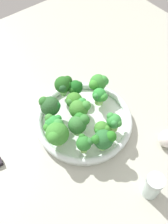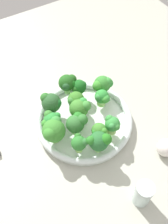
{
  "view_description": "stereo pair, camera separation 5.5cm",
  "coord_description": "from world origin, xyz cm",
  "px_view_note": "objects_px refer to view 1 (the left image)",
  "views": [
    {
      "loc": [
        -28.75,
        -35.41,
        68.13
      ],
      "look_at": [
        -0.78,
        -0.1,
        6.53
      ],
      "focal_mm": 42.27,
      "sensor_mm": 36.0,
      "label": 1
    },
    {
      "loc": [
        -24.22,
        -38.56,
        68.13
      ],
      "look_at": [
        -0.78,
        -0.1,
        6.53
      ],
      "focal_mm": 42.27,
      "sensor_mm": 36.0,
      "label": 2
    }
  ],
  "objects_px": {
    "broccoli_floret_11": "(104,139)",
    "broccoli_floret_12": "(57,134)",
    "bowl": "(84,121)",
    "broccoli_floret_0": "(100,96)",
    "broccoli_floret_7": "(74,101)",
    "broccoli_floret_10": "(64,85)",
    "broccoli_floret_9": "(80,109)",
    "broccoli_floret_6": "(99,83)",
    "broccoli_floret_1": "(79,123)",
    "broccoli_floret_3": "(76,88)",
    "pepper_shaker": "(153,186)",
    "garlic_bulb": "(167,139)",
    "broccoli_floret_13": "(102,130)",
    "broccoli_floret_8": "(114,122)",
    "broccoli_floret_5": "(84,143)",
    "broccoli_floret_2": "(53,124)",
    "broccoli_floret_4": "(50,106)"
  },
  "relations": [
    {
      "from": "broccoli_floret_11",
      "to": "broccoli_floret_12",
      "type": "bearing_deg",
      "value": 134.65
    },
    {
      "from": "bowl",
      "to": "broccoli_floret_0",
      "type": "height_order",
      "value": "broccoli_floret_0"
    },
    {
      "from": "broccoli_floret_7",
      "to": "broccoli_floret_10",
      "type": "distance_m",
      "value": 0.07
    },
    {
      "from": "bowl",
      "to": "broccoli_floret_9",
      "type": "height_order",
      "value": "broccoli_floret_9"
    },
    {
      "from": "broccoli_floret_6",
      "to": "broccoli_floret_9",
      "type": "relative_size",
      "value": 0.99
    },
    {
      "from": "broccoli_floret_12",
      "to": "broccoli_floret_1",
      "type": "bearing_deg",
      "value": -4.27
    },
    {
      "from": "broccoli_floret_3",
      "to": "pepper_shaker",
      "type": "bearing_deg",
      "value": -95.28
    },
    {
      "from": "broccoli_floret_10",
      "to": "garlic_bulb",
      "type": "xyz_separation_m",
      "value": [
        0.14,
        -0.31,
        -0.05
      ]
    },
    {
      "from": "broccoli_floret_10",
      "to": "broccoli_floret_1",
      "type": "bearing_deg",
      "value": -109.49
    },
    {
      "from": "broccoli_floret_0",
      "to": "broccoli_floret_13",
      "type": "distance_m",
      "value": 0.12
    },
    {
      "from": "broccoli_floret_0",
      "to": "broccoli_floret_8",
      "type": "relative_size",
      "value": 0.97
    },
    {
      "from": "broccoli_floret_11",
      "to": "broccoli_floret_13",
      "type": "relative_size",
      "value": 1.38
    },
    {
      "from": "broccoli_floret_6",
      "to": "pepper_shaker",
      "type": "height_order",
      "value": "broccoli_floret_6"
    },
    {
      "from": "broccoli_floret_0",
      "to": "garlic_bulb",
      "type": "bearing_deg",
      "value": -70.93
    },
    {
      "from": "broccoli_floret_1",
      "to": "pepper_shaker",
      "type": "bearing_deg",
      "value": -80.09
    },
    {
      "from": "broccoli_floret_11",
      "to": "broccoli_floret_13",
      "type": "bearing_deg",
      "value": 58.08
    },
    {
      "from": "broccoli_floret_0",
      "to": "broccoli_floret_11",
      "type": "height_order",
      "value": "broccoli_floret_11"
    },
    {
      "from": "broccoli_floret_3",
      "to": "broccoli_floret_10",
      "type": "distance_m",
      "value": 0.04
    },
    {
      "from": "broccoli_floret_5",
      "to": "broccoli_floret_8",
      "type": "height_order",
      "value": "same"
    },
    {
      "from": "broccoli_floret_2",
      "to": "broccoli_floret_13",
      "type": "relative_size",
      "value": 1.16
    },
    {
      "from": "broccoli_floret_5",
      "to": "broccoli_floret_1",
      "type": "bearing_deg",
      "value": 66.07
    },
    {
      "from": "broccoli_floret_7",
      "to": "broccoli_floret_11",
      "type": "height_order",
      "value": "broccoli_floret_11"
    },
    {
      "from": "broccoli_floret_4",
      "to": "broccoli_floret_9",
      "type": "relative_size",
      "value": 1.03
    },
    {
      "from": "broccoli_floret_1",
      "to": "broccoli_floret_12",
      "type": "distance_m",
      "value": 0.07
    },
    {
      "from": "broccoli_floret_6",
      "to": "broccoli_floret_12",
      "type": "bearing_deg",
      "value": -160.02
    },
    {
      "from": "broccoli_floret_5",
      "to": "broccoli_floret_8",
      "type": "relative_size",
      "value": 0.99
    },
    {
      "from": "broccoli_floret_8",
      "to": "broccoli_floret_9",
      "type": "relative_size",
      "value": 0.88
    },
    {
      "from": "broccoli_floret_5",
      "to": "garlic_bulb",
      "type": "relative_size",
      "value": 1.14
    },
    {
      "from": "broccoli_floret_0",
      "to": "pepper_shaker",
      "type": "height_order",
      "value": "broccoli_floret_0"
    },
    {
      "from": "broccoli_floret_9",
      "to": "broccoli_floret_10",
      "type": "xyz_separation_m",
      "value": [
        0.02,
        0.1,
        0.0
      ]
    },
    {
      "from": "broccoli_floret_3",
      "to": "broccoli_floret_10",
      "type": "bearing_deg",
      "value": 136.32
    },
    {
      "from": "broccoli_floret_8",
      "to": "pepper_shaker",
      "type": "xyz_separation_m",
      "value": [
        -0.04,
        -0.19,
        -0.03
      ]
    },
    {
      "from": "broccoli_floret_6",
      "to": "broccoli_floret_13",
      "type": "height_order",
      "value": "broccoli_floret_6"
    },
    {
      "from": "broccoli_floret_11",
      "to": "broccoli_floret_13",
      "type": "height_order",
      "value": "broccoli_floret_11"
    },
    {
      "from": "broccoli_floret_12",
      "to": "broccoli_floret_8",
      "type": "bearing_deg",
      "value": -21.58
    },
    {
      "from": "bowl",
      "to": "broccoli_floret_13",
      "type": "xyz_separation_m",
      "value": [
        0.0,
        -0.08,
        0.05
      ]
    },
    {
      "from": "broccoli_floret_5",
      "to": "broccoli_floret_7",
      "type": "distance_m",
      "value": 0.15
    },
    {
      "from": "broccoli_floret_0",
      "to": "broccoli_floret_2",
      "type": "distance_m",
      "value": 0.17
    },
    {
      "from": "broccoli_floret_1",
      "to": "broccoli_floret_10",
      "type": "bearing_deg",
      "value": 70.51
    },
    {
      "from": "broccoli_floret_2",
      "to": "broccoli_floret_8",
      "type": "xyz_separation_m",
      "value": [
        0.14,
        -0.1,
        0.0
      ]
    },
    {
      "from": "broccoli_floret_0",
      "to": "broccoli_floret_7",
      "type": "height_order",
      "value": "broccoli_floret_7"
    },
    {
      "from": "bowl",
      "to": "broccoli_floret_11",
      "type": "relative_size",
      "value": 4.03
    },
    {
      "from": "broccoli_floret_2",
      "to": "broccoli_floret_13",
      "type": "bearing_deg",
      "value": -45.82
    },
    {
      "from": "broccoli_floret_6",
      "to": "pepper_shaker",
      "type": "xyz_separation_m",
      "value": [
        -0.1,
        -0.33,
        -0.03
      ]
    },
    {
      "from": "broccoli_floret_4",
      "to": "broccoli_floret_13",
      "type": "height_order",
      "value": "broccoli_floret_4"
    },
    {
      "from": "broccoli_floret_11",
      "to": "pepper_shaker",
      "type": "relative_size",
      "value": 0.87
    },
    {
      "from": "broccoli_floret_8",
      "to": "garlic_bulb",
      "type": "bearing_deg",
      "value": -48.63
    },
    {
      "from": "broccoli_floret_2",
      "to": "broccoli_floret_12",
      "type": "distance_m",
      "value": 0.05
    },
    {
      "from": "broccoli_floret_11",
      "to": "broccoli_floret_9",
      "type": "bearing_deg",
      "value": 83.53
    },
    {
      "from": "broccoli_floret_9",
      "to": "broccoli_floret_11",
      "type": "height_order",
      "value": "broccoli_floret_11"
    }
  ]
}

